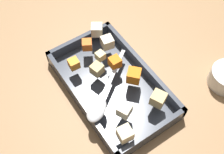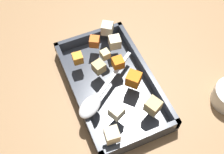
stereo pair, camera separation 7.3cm
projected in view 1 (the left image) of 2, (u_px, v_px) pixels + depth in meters
The scene contains 14 objects.
ground_plane at pixel (118, 90), 0.78m from camera, with size 4.00×4.00×0.00m, color #936D47.
baking_dish at pixel (112, 86), 0.77m from camera, with size 0.35×0.21×0.05m.
carrot_chunk_corner_ne at pixel (134, 76), 0.72m from camera, with size 0.03×0.03×0.03m, color orange.
carrot_chunk_rim_edge at pixel (115, 62), 0.75m from camera, with size 0.03×0.03×0.03m, color orange.
carrot_chunk_far_left at pixel (74, 64), 0.75m from camera, with size 0.03×0.03×0.03m, color orange.
carrot_chunk_near_left at pixel (87, 45), 0.78m from camera, with size 0.03×0.03×0.03m, color orange.
potato_chunk_heap_side at pixel (125, 134), 0.64m from camera, with size 0.03×0.03×0.03m, color beige.
potato_chunk_corner_se at pixel (158, 99), 0.69m from camera, with size 0.03×0.03×0.03m, color tan.
potato_chunk_under_handle at pixel (107, 42), 0.79m from camera, with size 0.03×0.03×0.03m, color beige.
potato_chunk_mid_left at pixel (124, 110), 0.67m from camera, with size 0.03×0.03×0.03m, color beige.
potato_chunk_far_right at pixel (97, 69), 0.74m from camera, with size 0.03×0.03×0.03m, color tan.
potato_chunk_near_spoon at pixel (101, 56), 0.77m from camera, with size 0.02×0.02×0.02m, color #E0CC89.
parsnip_chunk_near_right at pixel (97, 30), 0.81m from camera, with size 0.03×0.03×0.03m, color beige.
serving_spoon at pixel (99, 105), 0.69m from camera, with size 0.16×0.20×0.02m.
Camera 1 is at (0.32, -0.23, 0.67)m, focal length 45.85 mm.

